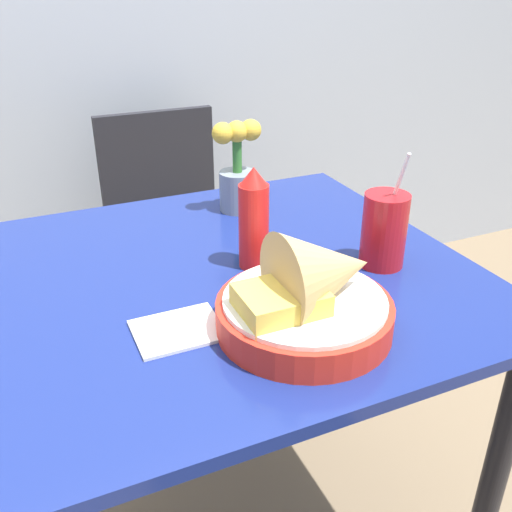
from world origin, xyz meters
The scene contains 7 objects.
dining_table centered at (0.00, 0.00, 0.65)m, with size 0.91×0.88×0.76m.
chair_far_window centered at (0.09, 0.85, 0.52)m, with size 0.40×0.40×0.87m.
food_basket centered at (0.04, -0.24, 0.83)m, with size 0.29×0.29×0.18m.
ketchup_bottle centered at (0.04, 0.00, 0.86)m, with size 0.06×0.06×0.21m.
drink_cup centered at (0.28, -0.10, 0.83)m, with size 0.09×0.09×0.24m.
flower_vase centered at (0.12, 0.28, 0.86)m, with size 0.12×0.09×0.22m.
napkin centered at (-0.17, -0.16, 0.77)m, with size 0.14×0.12×0.01m.
Camera 1 is at (-0.37, -0.93, 1.30)m, focal length 40.00 mm.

